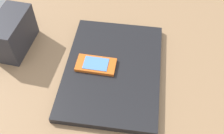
% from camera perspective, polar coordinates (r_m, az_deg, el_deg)
% --- Properties ---
extents(desk_surface, '(1.20, 0.80, 0.03)m').
position_cam_1_polar(desk_surface, '(0.70, -0.35, -4.41)').
color(desk_surface, '#9E7751').
rests_on(desk_surface, ground).
extents(laptop_closed, '(0.34, 0.25, 0.02)m').
position_cam_1_polar(laptop_closed, '(0.70, -0.00, -0.55)').
color(laptop_closed, black).
rests_on(laptop_closed, desk_surface).
extents(cell_phone_on_laptop, '(0.06, 0.10, 0.01)m').
position_cam_1_polar(cell_phone_on_laptop, '(0.69, -3.45, 0.50)').
color(cell_phone_on_laptop, orange).
rests_on(cell_phone_on_laptop, laptop_closed).
extents(desk_organizer, '(0.15, 0.08, 0.10)m').
position_cam_1_polar(desk_organizer, '(0.78, -20.43, 6.82)').
color(desk_organizer, '#2D2D33').
rests_on(desk_organizer, desk_surface).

